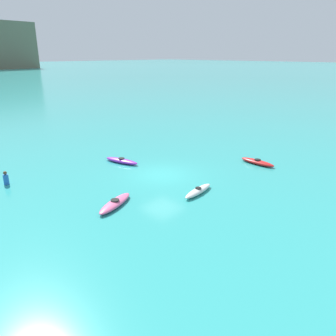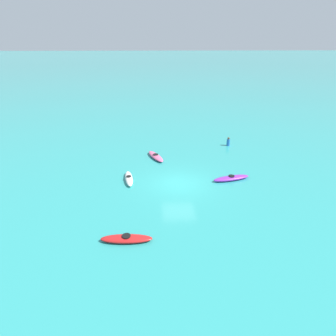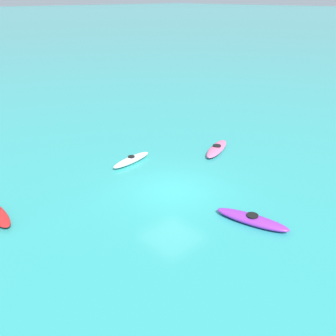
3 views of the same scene
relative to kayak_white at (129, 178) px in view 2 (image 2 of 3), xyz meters
name	(u,v)px [view 2 (image 2 of 3)]	position (x,y,z in m)	size (l,w,h in m)	color
ground_plane	(179,183)	(0.68, 3.75, -0.16)	(600.00, 600.00, 0.00)	teal
kayak_white	(129,178)	(0.00, 0.00, 0.00)	(2.66, 0.93, 0.37)	white
kayak_purple	(231,178)	(0.33, 7.77, 0.00)	(1.37, 3.00, 0.37)	purple
kayak_pink	(156,156)	(-4.46, 2.08, 0.00)	(2.93, 1.76, 0.37)	pink
kayak_red	(126,239)	(7.28, 0.40, 0.00)	(0.82, 2.77, 0.37)	red
person_near_shore	(228,142)	(-7.43, 9.42, 0.22)	(0.32, 0.32, 0.88)	blue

